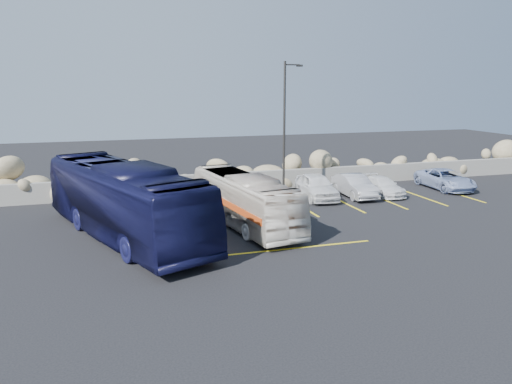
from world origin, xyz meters
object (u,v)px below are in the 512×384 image
object	(u,v)px
car_c	(382,186)
car_d	(445,179)
vintage_bus	(244,200)
lamppost	(285,126)
tour_coach	(124,200)
car_a	(316,186)
car_b	(354,186)

from	to	relation	value
car_c	car_d	xyz separation A→B (m)	(4.87, 0.35, 0.09)
vintage_bus	car_c	size ratio (longest dim) A/B	2.37
car_c	car_d	world-z (taller)	car_d
lamppost	tour_coach	world-z (taller)	lamppost
vintage_bus	car_a	xyz separation A→B (m)	(5.67, 4.18, -0.50)
vintage_bus	car_a	distance (m)	7.06
car_a	tour_coach	bearing A→B (deg)	-152.65
car_b	car_c	distance (m)	1.89
tour_coach	car_a	bearing A→B (deg)	1.37
lamppost	car_a	distance (m)	4.05
car_b	car_c	size ratio (longest dim) A/B	1.08
car_a	car_b	bearing A→B (deg)	0.29
car_a	car_d	world-z (taller)	car_a
vintage_bus	lamppost	bearing A→B (deg)	43.75
car_c	car_d	size ratio (longest dim) A/B	0.82
car_a	car_d	bearing A→B (deg)	5.91
car_b	vintage_bus	bearing A→B (deg)	-151.87
vintage_bus	car_b	distance (m)	9.02
lamppost	car_a	xyz separation A→B (m)	(1.66, -1.01, -3.55)
car_a	car_b	size ratio (longest dim) A/B	1.07
tour_coach	car_d	distance (m)	21.02
car_b	car_c	xyz separation A→B (m)	(1.88, -0.05, -0.12)
vintage_bus	car_a	bearing A→B (deg)	27.82
lamppost	car_c	size ratio (longest dim) A/B	2.13
tour_coach	car_b	bearing A→B (deg)	-3.01
lamppost	car_d	distance (m)	11.46
car_d	lamppost	bearing A→B (deg)	177.71
lamppost	car_c	xyz separation A→B (m)	(5.96, -1.28, -3.75)
lamppost	car_d	xyz separation A→B (m)	(10.82, -0.92, -3.66)
car_b	car_d	distance (m)	6.76
vintage_bus	car_d	xyz separation A→B (m)	(14.83, 4.27, -0.60)
tour_coach	car_d	world-z (taller)	tour_coach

